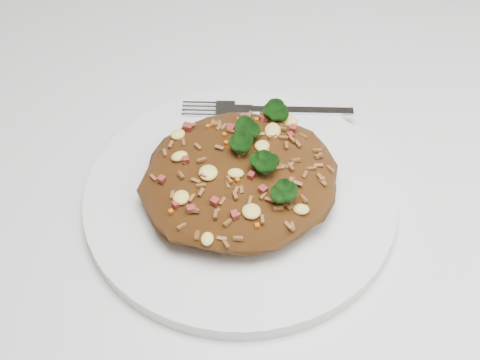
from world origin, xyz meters
The scene contains 4 objects.
dining_table centered at (0.00, 0.00, 0.66)m, with size 1.20×0.80×0.75m.
plate centered at (0.01, -0.07, 0.76)m, with size 0.27×0.27×0.01m, color white.
fried_rice centered at (0.01, -0.07, 0.79)m, with size 0.17×0.15×0.06m.
fork centered at (0.08, 0.01, 0.77)m, with size 0.15×0.08×0.00m.
Camera 1 is at (-0.14, -0.41, 1.20)m, focal length 50.00 mm.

